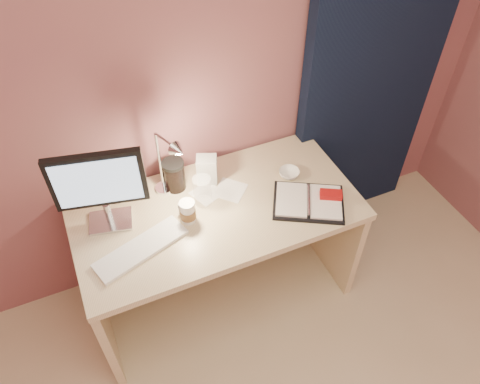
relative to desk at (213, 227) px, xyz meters
name	(u,v)px	position (x,y,z in m)	size (l,w,h in m)	color
room	(360,63)	(0.95, 0.24, 0.63)	(3.50, 3.50, 3.50)	#C6B28E
desk	(213,227)	(0.00, 0.00, 0.00)	(1.40, 0.70, 0.73)	beige
monitor	(99,184)	(-0.50, 0.05, 0.49)	(0.41, 0.18, 0.44)	silver
keyboard	(141,249)	(-0.41, -0.17, 0.23)	(0.44, 0.13, 0.02)	white
planner	(310,201)	(0.44, -0.23, 0.24)	(0.43, 0.39, 0.05)	black
paper_a	(230,190)	(0.11, 0.01, 0.23)	(0.14, 0.14, 0.00)	white
paper_c	(207,193)	(-0.01, 0.04, 0.23)	(0.13, 0.13, 0.00)	white
coffee_cup	(188,212)	(-0.15, -0.09, 0.28)	(0.08, 0.08, 0.12)	white
clear_cup	(202,191)	(-0.04, -0.01, 0.30)	(0.09, 0.09, 0.16)	white
bowl	(289,173)	(0.43, -0.01, 0.24)	(0.11, 0.11, 0.03)	white
lotion_bottle	(185,208)	(-0.15, -0.05, 0.28)	(0.05, 0.05, 0.11)	white
dark_jar	(174,176)	(-0.14, 0.15, 0.30)	(0.11, 0.11, 0.15)	black
product_box	(207,170)	(0.03, 0.13, 0.30)	(0.10, 0.08, 0.15)	beige
desk_lamp	(156,167)	(-0.23, 0.07, 0.47)	(0.15, 0.24, 0.39)	silver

